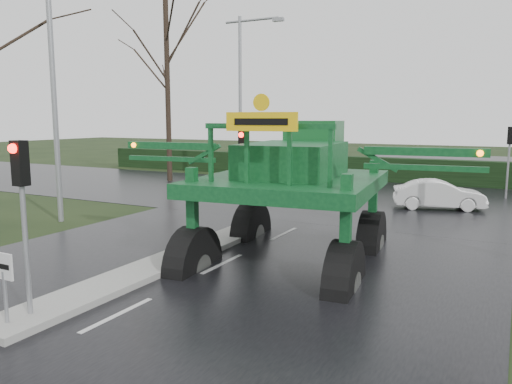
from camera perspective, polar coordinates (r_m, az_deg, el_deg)
The scene contains 14 objects.
ground at distance 10.68m, azimuth -15.53°, elevation -13.47°, with size 140.00×140.00×0.00m, color black.
road_main at distance 18.89m, azimuth 5.73°, elevation -3.59°, with size 14.00×80.00×0.02m, color black.
road_cross at distance 24.47m, azimuth 11.03°, elevation -0.95°, with size 80.00×12.00×0.02m, color black.
median_island at distance 13.60m, azimuth -10.84°, elevation -8.14°, with size 1.20×10.00×0.16m, color gray.
hedge_row at distance 32.05m, azimuth 15.22°, elevation 2.45°, with size 44.00×0.90×1.50m, color black.
keep_left_sign at distance 10.36m, azimuth -26.87°, elevation -8.59°, with size 0.50×0.07×1.35m.
traffic_signal_near at distance 10.33m, azimuth -25.21°, elevation 0.18°, with size 0.26×0.33×3.52m.
traffic_signal_mid at distance 16.83m, azimuth -1.50°, elevation 3.87°, with size 0.26×0.33×3.52m.
traffic_signal_far at distance 27.18m, azimuth 26.99°, elevation 4.70°, with size 0.26×0.33×3.52m.
street_light_left_near at distance 20.12m, azimuth -21.72°, elevation 13.73°, with size 3.85×0.30×10.00m.
street_light_left_far at distance 31.13m, azimuth -1.33°, elevation 12.23°, with size 3.85×0.30×10.00m.
tree_left_far at distance 31.92m, azimuth -10.13°, elevation 14.10°, with size 7.70×7.70×13.26m.
crop_sprayer at distance 13.14m, azimuth -6.82°, elevation 2.81°, with size 10.01×6.69×5.61m.
white_sedan at distance 23.17m, azimuth 20.08°, elevation -1.84°, with size 1.32×3.80×1.25m, color white.
Camera 1 is at (6.91, -7.14, 3.93)m, focal length 35.00 mm.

